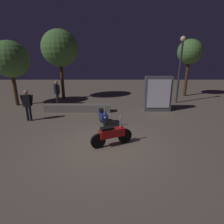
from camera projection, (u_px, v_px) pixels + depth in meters
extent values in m
plane|color=#756656|center=(103.00, 146.00, 6.65)|extent=(40.00, 40.00, 0.00)
cylinder|color=black|center=(98.00, 141.00, 6.39)|extent=(0.55, 0.32, 0.56)
cylinder|color=black|center=(125.00, 136.00, 6.82)|extent=(0.55, 0.32, 0.56)
cube|color=#B71414|center=(112.00, 133.00, 6.53)|extent=(0.99, 0.67, 0.30)
cube|color=black|center=(107.00, 129.00, 6.40)|extent=(0.50, 0.40, 0.10)
cylinder|color=gray|center=(121.00, 122.00, 6.56)|extent=(0.08, 0.08, 0.45)
sphere|color=#F2EABF|center=(123.00, 129.00, 6.70)|extent=(0.12, 0.12, 0.12)
cylinder|color=black|center=(101.00, 117.00, 9.02)|extent=(0.23, 0.57, 0.56)
cylinder|color=black|center=(106.00, 124.00, 8.00)|extent=(0.23, 0.57, 0.56)
cube|color=navy|center=(103.00, 116.00, 8.44)|extent=(0.52, 0.99, 0.30)
cube|color=black|center=(102.00, 110.00, 8.56)|extent=(0.34, 0.49, 0.10)
cylinder|color=gray|center=(105.00, 110.00, 8.00)|extent=(0.07, 0.07, 0.45)
sphere|color=#F2EABF|center=(105.00, 118.00, 8.01)|extent=(0.12, 0.12, 0.12)
cylinder|color=black|center=(31.00, 113.00, 9.15)|extent=(0.12, 0.12, 0.78)
cylinder|color=black|center=(27.00, 113.00, 9.14)|extent=(0.12, 0.12, 0.78)
cube|color=black|center=(27.00, 101.00, 8.94)|extent=(0.37, 0.25, 0.58)
sphere|color=tan|center=(26.00, 92.00, 8.81)|extent=(0.22, 0.22, 0.22)
cylinder|color=black|center=(32.00, 100.00, 8.94)|extent=(0.18, 0.10, 0.53)
cylinder|color=black|center=(22.00, 100.00, 8.93)|extent=(0.18, 0.10, 0.53)
cylinder|color=black|center=(58.00, 100.00, 11.97)|extent=(0.12, 0.12, 0.82)
cylinder|color=black|center=(57.00, 99.00, 12.08)|extent=(0.12, 0.12, 0.82)
cube|color=black|center=(57.00, 89.00, 11.81)|extent=(0.42, 0.43, 0.61)
sphere|color=tan|center=(56.00, 82.00, 11.68)|extent=(0.23, 0.23, 0.23)
cylinder|color=black|center=(58.00, 89.00, 11.63)|extent=(0.19, 0.20, 0.56)
cylinder|color=black|center=(55.00, 88.00, 11.97)|extent=(0.19, 0.20, 0.56)
cylinder|color=#38383D|center=(179.00, 73.00, 12.29)|extent=(0.14, 0.14, 4.18)
sphere|color=#F9E59E|center=(183.00, 39.00, 11.62)|extent=(0.36, 0.36, 0.36)
cylinder|color=#4C331E|center=(62.00, 81.00, 13.63)|extent=(0.24, 0.24, 2.87)
sphere|color=#568C42|center=(60.00, 48.00, 12.93)|extent=(2.64, 2.64, 2.64)
cylinder|color=#4C331E|center=(186.00, 79.00, 14.72)|extent=(0.24, 0.24, 2.92)
sphere|color=#568C42|center=(190.00, 52.00, 14.09)|extent=(1.92, 1.92, 1.92)
cylinder|color=#4C331E|center=(15.00, 89.00, 11.91)|extent=(0.24, 0.24, 2.22)
sphere|color=#568C42|center=(10.00, 59.00, 11.33)|extent=(2.33, 2.33, 2.33)
cube|color=#595960|center=(158.00, 94.00, 10.71)|extent=(1.60, 0.51, 2.10)
cube|color=white|center=(159.00, 94.00, 10.43)|extent=(1.34, 0.05, 1.68)
cube|color=gray|center=(78.00, 108.00, 10.70)|extent=(3.93, 0.50, 0.45)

